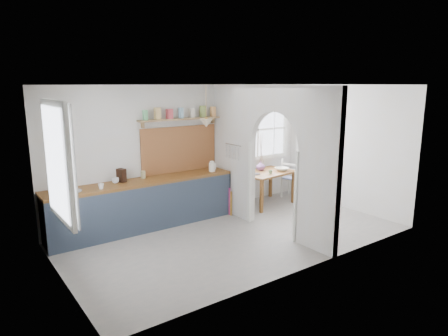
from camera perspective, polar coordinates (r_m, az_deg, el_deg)
floor at (r=7.12m, az=1.70°, el=-9.62°), size 5.80×3.20×0.01m
ceiling at (r=6.62m, az=1.85°, el=11.79°), size 5.80×3.20×0.01m
walls at (r=6.75m, az=1.77°, el=0.69°), size 5.81×3.21×2.60m
partition at (r=7.21m, az=5.93°, el=2.58°), size 0.12×3.20×2.60m
kitchen_window at (r=5.47m, az=-22.84°, el=0.79°), size 0.10×1.16×1.50m
nook_window at (r=9.02m, az=4.85°, el=5.45°), size 1.76×0.10×1.30m
counter at (r=7.51m, az=-11.44°, el=-5.02°), size 3.50×0.60×0.90m
sink at (r=6.96m, az=-21.28°, el=-3.25°), size 0.40×0.40×0.02m
backsplash at (r=7.93m, az=-6.36°, el=2.69°), size 1.65×0.03×0.90m
shelf at (r=7.78m, az=-6.16°, el=7.35°), size 1.75×0.20×0.21m
pendant_lamp at (r=7.68m, az=-2.56°, el=6.44°), size 0.26×0.26×0.16m
utensil_rail at (r=7.79m, az=1.32°, el=3.34°), size 0.02×0.50×0.02m
dining_table at (r=8.83m, az=6.08°, el=-2.86°), size 1.27×0.92×0.74m
chair_left at (r=8.32m, az=1.17°, el=-3.21°), size 0.49×0.49×0.88m
chair_right at (r=9.45m, az=9.84°, el=-1.39°), size 0.53×0.53×0.93m
kettle at (r=7.96m, az=-1.72°, el=0.25°), size 0.18×0.15×0.20m
mug_a at (r=6.95m, az=-17.16°, el=-2.52°), size 0.10×0.10×0.09m
mug_b at (r=7.28m, az=-15.25°, el=-1.73°), size 0.16×0.16×0.10m
knife_block at (r=7.33m, az=-14.45°, el=-1.03°), size 0.15×0.18×0.24m
jar at (r=7.52m, az=-11.48°, el=-0.94°), size 0.11×0.11×0.14m
towel_magenta at (r=8.10m, az=0.78°, el=-4.86°), size 0.02×0.03×0.58m
towel_orange at (r=8.06m, az=1.01°, el=-5.11°), size 0.02×0.03×0.51m
bowl at (r=8.88m, az=8.27°, el=-0.16°), size 0.30×0.30×0.07m
table_cup at (r=8.54m, az=6.65°, el=-0.58°), size 0.09×0.09×0.08m
plate at (r=8.48m, az=4.54°, el=-0.84°), size 0.24×0.24×0.02m
vase at (r=8.85m, az=5.26°, el=0.32°), size 0.25×0.25×0.20m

